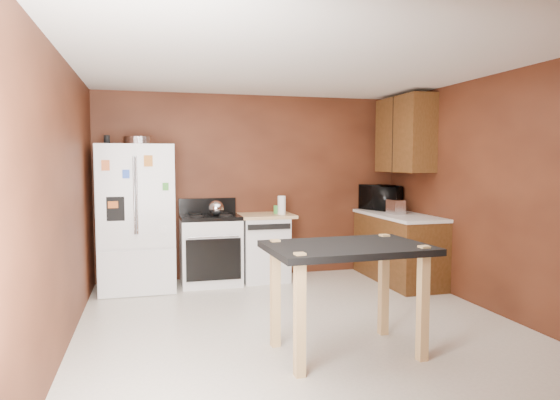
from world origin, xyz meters
name	(u,v)px	position (x,y,z in m)	size (l,w,h in m)	color
floor	(301,326)	(0.00, 0.00, 0.00)	(4.50, 4.50, 0.00)	silver
ceiling	(302,64)	(0.00, 0.00, 2.50)	(4.50, 4.50, 0.00)	white
wall_back	(253,186)	(0.00, 2.25, 1.25)	(4.20, 4.20, 0.00)	#5C2B18
wall_front	(431,229)	(0.00, -2.25, 1.25)	(4.20, 4.20, 0.00)	#5C2B18
wall_left	(63,202)	(-2.10, 0.00, 1.25)	(4.50, 4.50, 0.00)	#5C2B18
wall_right	(491,194)	(2.10, 0.00, 1.25)	(4.50, 4.50, 0.00)	#5C2B18
roasting_pan	(138,141)	(-1.51, 1.92, 1.85)	(0.39, 0.39, 0.10)	silver
pen_cup	(107,140)	(-1.87, 1.82, 1.85)	(0.07, 0.07, 0.11)	black
kettle	(216,208)	(-0.57, 1.82, 1.00)	(0.20, 0.20, 0.20)	silver
paper_towel	(282,205)	(0.30, 1.86, 1.01)	(0.11, 0.11, 0.25)	white
green_canister	(277,210)	(0.28, 1.99, 0.94)	(0.10, 0.10, 0.11)	green
toaster	(396,207)	(1.76, 1.45, 0.99)	(0.16, 0.26, 0.19)	silver
microwave	(380,199)	(1.81, 2.01, 1.06)	(0.58, 0.39, 0.32)	black
refrigerator	(137,218)	(-1.55, 1.86, 0.90)	(0.90, 0.80, 1.80)	white
gas_range	(210,249)	(-0.64, 1.92, 0.46)	(0.76, 0.68, 1.10)	white
dishwasher	(264,247)	(0.08, 1.95, 0.45)	(0.78, 0.63, 0.89)	white
right_cabinets	(400,213)	(1.84, 1.48, 0.91)	(0.63, 1.58, 2.45)	brown
island	(347,261)	(0.16, -0.74, 0.78)	(1.33, 0.91, 0.93)	black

